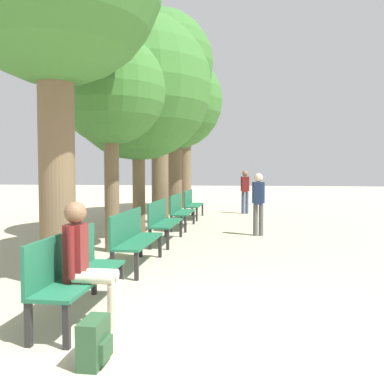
{
  "coord_description": "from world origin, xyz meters",
  "views": [
    {
      "loc": [
        0.44,
        -3.91,
        1.66
      ],
      "look_at": [
        -0.68,
        4.45,
        1.22
      ],
      "focal_mm": 40.0,
      "sensor_mm": 36.0,
      "label": 1
    }
  ],
  "objects_px": {
    "backpack": "(94,342)",
    "bench_row_2": "(162,219)",
    "tree_row_5": "(185,115)",
    "tree_row_1": "(111,91)",
    "tree_row_3": "(160,67)",
    "pedestrian_near": "(245,189)",
    "tree_row_2": "(138,87)",
    "pedestrian_mid": "(258,200)",
    "bench_row_1": "(133,235)",
    "tree_row_4": "(175,103)",
    "person_seated": "(87,260)",
    "bench_row_3": "(180,209)",
    "bench_row_4": "(191,202)",
    "bench_row_0": "(74,268)"
  },
  "relations": [
    {
      "from": "backpack",
      "to": "bench_row_2",
      "type": "bearing_deg",
      "value": 96.15
    },
    {
      "from": "tree_row_5",
      "to": "tree_row_1",
      "type": "bearing_deg",
      "value": -90.0
    },
    {
      "from": "tree_row_3",
      "to": "pedestrian_near",
      "type": "distance_m",
      "value": 5.64
    },
    {
      "from": "tree_row_2",
      "to": "pedestrian_mid",
      "type": "distance_m",
      "value": 4.12
    },
    {
      "from": "bench_row_1",
      "to": "tree_row_4",
      "type": "bearing_deg",
      "value": 95.27
    },
    {
      "from": "bench_row_1",
      "to": "person_seated",
      "type": "bearing_deg",
      "value": -84.87
    },
    {
      "from": "bench_row_2",
      "to": "pedestrian_near",
      "type": "xyz_separation_m",
      "value": [
        1.8,
        6.72,
        0.38
      ]
    },
    {
      "from": "tree_row_1",
      "to": "pedestrian_mid",
      "type": "xyz_separation_m",
      "value": [
        2.99,
        2.48,
        -2.33
      ]
    },
    {
      "from": "bench_row_3",
      "to": "pedestrian_near",
      "type": "distance_m",
      "value": 4.63
    },
    {
      "from": "bench_row_4",
      "to": "tree_row_1",
      "type": "xyz_separation_m",
      "value": [
        -0.8,
        -6.1,
        2.67
      ]
    },
    {
      "from": "bench_row_4",
      "to": "person_seated",
      "type": "distance_m",
      "value": 10.13
    },
    {
      "from": "bench_row_4",
      "to": "person_seated",
      "type": "height_order",
      "value": "person_seated"
    },
    {
      "from": "pedestrian_mid",
      "to": "bench_row_1",
      "type": "bearing_deg",
      "value": -119.86
    },
    {
      "from": "bench_row_3",
      "to": "pedestrian_near",
      "type": "relative_size",
      "value": 1.1
    },
    {
      "from": "bench_row_3",
      "to": "pedestrian_near",
      "type": "xyz_separation_m",
      "value": [
        1.8,
        4.25,
        0.38
      ]
    },
    {
      "from": "bench_row_4",
      "to": "bench_row_1",
      "type": "bearing_deg",
      "value": -90.0
    },
    {
      "from": "bench_row_3",
      "to": "tree_row_4",
      "type": "relative_size",
      "value": 0.3
    },
    {
      "from": "bench_row_1",
      "to": "pedestrian_near",
      "type": "relative_size",
      "value": 1.1
    },
    {
      "from": "tree_row_2",
      "to": "bench_row_4",
      "type": "bearing_deg",
      "value": 78.52
    },
    {
      "from": "bench_row_4",
      "to": "pedestrian_near",
      "type": "relative_size",
      "value": 1.1
    },
    {
      "from": "bench_row_1",
      "to": "bench_row_2",
      "type": "xyz_separation_m",
      "value": [
        0.0,
        2.47,
        0.0
      ]
    },
    {
      "from": "backpack",
      "to": "pedestrian_near",
      "type": "relative_size",
      "value": 0.24
    },
    {
      "from": "bench_row_0",
      "to": "backpack",
      "type": "distance_m",
      "value": 1.34
    },
    {
      "from": "tree_row_2",
      "to": "person_seated",
      "type": "xyz_separation_m",
      "value": [
        1.05,
        -6.17,
        -3.01
      ]
    },
    {
      "from": "tree_row_3",
      "to": "pedestrian_near",
      "type": "bearing_deg",
      "value": 50.39
    },
    {
      "from": "bench_row_2",
      "to": "tree_row_5",
      "type": "xyz_separation_m",
      "value": [
        -0.8,
        8.91,
        3.45
      ]
    },
    {
      "from": "backpack",
      "to": "bench_row_0",
      "type": "bearing_deg",
      "value": 120.34
    },
    {
      "from": "bench_row_3",
      "to": "tree_row_3",
      "type": "relative_size",
      "value": 0.27
    },
    {
      "from": "tree_row_5",
      "to": "pedestrian_mid",
      "type": "bearing_deg",
      "value": -68.46
    },
    {
      "from": "bench_row_0",
      "to": "tree_row_3",
      "type": "bearing_deg",
      "value": 95.38
    },
    {
      "from": "bench_row_1",
      "to": "tree_row_5",
      "type": "xyz_separation_m",
      "value": [
        -0.8,
        11.38,
        3.45
      ]
    },
    {
      "from": "bench_row_3",
      "to": "tree_row_2",
      "type": "relative_size",
      "value": 0.32
    },
    {
      "from": "bench_row_3",
      "to": "tree_row_4",
      "type": "distance_m",
      "value": 5.26
    },
    {
      "from": "bench_row_3",
      "to": "tree_row_4",
      "type": "height_order",
      "value": "tree_row_4"
    },
    {
      "from": "bench_row_4",
      "to": "person_seated",
      "type": "xyz_separation_m",
      "value": [
        0.24,
        -10.13,
        0.15
      ]
    },
    {
      "from": "person_seated",
      "to": "tree_row_5",
      "type": "bearing_deg",
      "value": 94.25
    },
    {
      "from": "bench_row_2",
      "to": "bench_row_1",
      "type": "bearing_deg",
      "value": -90.0
    },
    {
      "from": "bench_row_2",
      "to": "tree_row_1",
      "type": "xyz_separation_m",
      "value": [
        -0.8,
        -1.15,
        2.67
      ]
    },
    {
      "from": "tree_row_4",
      "to": "bench_row_0",
      "type": "bearing_deg",
      "value": -85.89
    },
    {
      "from": "bench_row_0",
      "to": "bench_row_3",
      "type": "xyz_separation_m",
      "value": [
        0.0,
        7.42,
        0.0
      ]
    },
    {
      "from": "person_seated",
      "to": "pedestrian_mid",
      "type": "relative_size",
      "value": 0.84
    },
    {
      "from": "bench_row_2",
      "to": "tree_row_3",
      "type": "xyz_separation_m",
      "value": [
        -0.8,
        3.58,
        4.27
      ]
    },
    {
      "from": "tree_row_5",
      "to": "tree_row_3",
      "type": "bearing_deg",
      "value": -90.0
    },
    {
      "from": "bench_row_2",
      "to": "tree_row_4",
      "type": "relative_size",
      "value": 0.3
    },
    {
      "from": "bench_row_1",
      "to": "bench_row_3",
      "type": "relative_size",
      "value": 1.0
    },
    {
      "from": "person_seated",
      "to": "pedestrian_near",
      "type": "relative_size",
      "value": 0.81
    },
    {
      "from": "bench_row_3",
      "to": "tree_row_3",
      "type": "bearing_deg",
      "value": 126.08
    },
    {
      "from": "bench_row_3",
      "to": "pedestrian_near",
      "type": "bearing_deg",
      "value": 67.03
    },
    {
      "from": "tree_row_1",
      "to": "pedestrian_near",
      "type": "bearing_deg",
      "value": 71.7
    },
    {
      "from": "bench_row_3",
      "to": "bench_row_4",
      "type": "xyz_separation_m",
      "value": [
        0.0,
        2.47,
        0.0
      ]
    }
  ]
}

